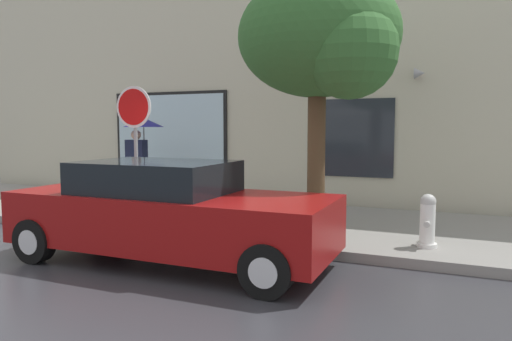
# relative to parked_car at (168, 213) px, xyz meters

# --- Properties ---
(ground_plane) EXTENTS (60.00, 60.00, 0.00)m
(ground_plane) POSITION_rel_parked_car_xyz_m (-0.13, -0.01, -0.72)
(ground_plane) COLOR #333338
(sidewalk) EXTENTS (20.00, 4.00, 0.15)m
(sidewalk) POSITION_rel_parked_car_xyz_m (-0.13, 2.99, -0.65)
(sidewalk) COLOR gray
(sidewalk) RESTS_ON ground
(building_facade) EXTENTS (20.00, 0.67, 7.00)m
(building_facade) POSITION_rel_parked_car_xyz_m (-0.16, 5.49, 2.76)
(building_facade) COLOR beige
(building_facade) RESTS_ON ground
(parked_car) EXTENTS (4.68, 1.80, 1.45)m
(parked_car) POSITION_rel_parked_car_xyz_m (0.00, 0.00, 0.00)
(parked_car) COLOR maroon
(parked_car) RESTS_ON ground
(fire_hydrant) EXTENTS (0.30, 0.44, 0.80)m
(fire_hydrant) POSITION_rel_parked_car_xyz_m (3.41, 1.76, -0.18)
(fire_hydrant) COLOR white
(fire_hydrant) RESTS_ON sidewalk
(pedestrian_with_umbrella) EXTENTS (0.97, 0.96, 2.02)m
(pedestrian_with_umbrella) POSITION_rel_parked_car_xyz_m (-3.18, 3.66, 1.01)
(pedestrian_with_umbrella) COLOR black
(pedestrian_with_umbrella) RESTS_ON sidewalk
(street_tree) EXTENTS (2.72, 2.31, 4.33)m
(street_tree) POSITION_rel_parked_car_xyz_m (1.71, 2.03, 2.64)
(street_tree) COLOR #4C3823
(street_tree) RESTS_ON sidewalk
(stop_sign) EXTENTS (0.76, 0.10, 2.54)m
(stop_sign) POSITION_rel_parked_car_xyz_m (-1.69, 1.48, 1.22)
(stop_sign) COLOR gray
(stop_sign) RESTS_ON sidewalk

